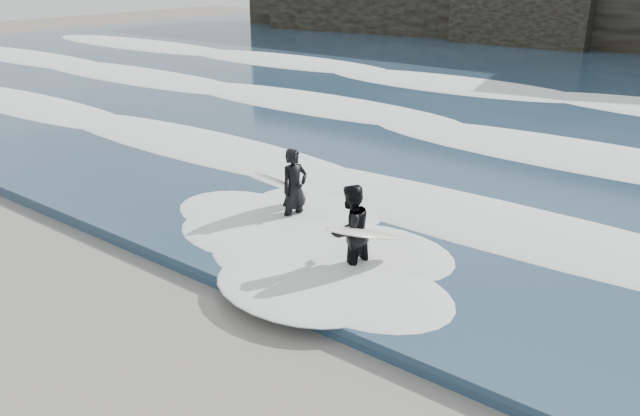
# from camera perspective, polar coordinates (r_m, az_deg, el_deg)

# --- Properties ---
(ground) EXTENTS (120.00, 120.00, 0.00)m
(ground) POSITION_cam_1_polar(r_m,az_deg,el_deg) (11.74, -23.14, -11.37)
(ground) COLOR #7C6E5B
(ground) RESTS_ON ground
(sea) EXTENTS (90.00, 52.00, 0.30)m
(sea) POSITION_cam_1_polar(r_m,az_deg,el_deg) (35.05, 22.55, 10.39)
(sea) COLOR navy
(sea) RESTS_ON ground
(foam_near) EXTENTS (60.00, 3.20, 0.20)m
(foam_near) POSITION_cam_1_polar(r_m,az_deg,el_deg) (17.09, 3.30, 2.33)
(foam_near) COLOR white
(foam_near) RESTS_ON sea
(foam_mid) EXTENTS (60.00, 4.00, 0.24)m
(foam_mid) POSITION_cam_1_polar(r_m,az_deg,el_deg) (22.97, 13.35, 6.91)
(foam_mid) COLOR white
(foam_mid) RESTS_ON sea
(foam_far) EXTENTS (60.00, 4.80, 0.30)m
(foam_far) POSITION_cam_1_polar(r_m,az_deg,el_deg) (31.21, 20.51, 10.01)
(foam_far) COLOR white
(foam_far) RESTS_ON sea
(surfer_left) EXTENTS (1.05, 1.85, 1.97)m
(surfer_left) POSITION_cam_1_polar(r_m,az_deg,el_deg) (14.92, -2.51, 1.82)
(surfer_left) COLOR black
(surfer_left) RESTS_ON ground
(surfer_right) EXTENTS (1.48, 2.08, 1.98)m
(surfer_right) POSITION_cam_1_polar(r_m,az_deg,el_deg) (12.52, 2.92, -2.19)
(surfer_right) COLOR black
(surfer_right) RESTS_ON ground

